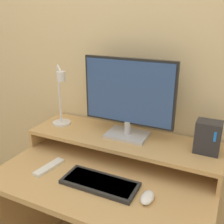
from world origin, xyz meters
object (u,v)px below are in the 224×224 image
at_px(monitor, 128,97).
at_px(remote_control, 49,167).
at_px(desk_lamp, 61,101).
at_px(mouse, 147,197).
at_px(keyboard, 100,183).
at_px(router_dock, 208,137).

distance_m(monitor, remote_control, 0.56).
bearing_deg(monitor, remote_control, -133.94).
bearing_deg(desk_lamp, monitor, 8.36).
xyz_separation_m(mouse, remote_control, (-0.55, 0.02, -0.01)).
relative_size(monitor, mouse, 5.20).
height_order(keyboard, remote_control, keyboard).
bearing_deg(monitor, keyboard, -90.57).
bearing_deg(remote_control, desk_lamp, 109.17).
relative_size(desk_lamp, keyboard, 1.03).
relative_size(router_dock, mouse, 1.67).
xyz_separation_m(monitor, router_dock, (0.43, 0.00, -0.15)).
distance_m(monitor, desk_lamp, 0.41).
distance_m(desk_lamp, router_dock, 0.84).
distance_m(keyboard, remote_control, 0.31).
bearing_deg(desk_lamp, mouse, -23.87).
distance_m(router_dock, keyboard, 0.58).
bearing_deg(router_dock, mouse, -118.73).
height_order(router_dock, mouse, router_dock).
xyz_separation_m(monitor, desk_lamp, (-0.40, -0.06, -0.06)).
bearing_deg(keyboard, mouse, -2.71).
relative_size(desk_lamp, remote_control, 2.00).
height_order(desk_lamp, mouse, desk_lamp).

